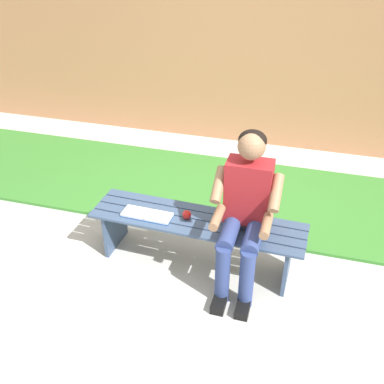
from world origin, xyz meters
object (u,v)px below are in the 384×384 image
at_px(bench_near, 197,230).
at_px(book_open, 147,215).
at_px(person_seated, 245,208).
at_px(apple, 187,215).

height_order(bench_near, book_open, book_open).
xyz_separation_m(person_seated, apple, (0.47, -0.09, -0.21)).
relative_size(bench_near, person_seated, 1.42).
xyz_separation_m(bench_near, book_open, (0.40, 0.06, 0.11)).
height_order(apple, book_open, apple).
bearing_deg(person_seated, apple, -10.88).
height_order(bench_near, apple, apple).
bearing_deg(apple, bench_near, -174.28).
bearing_deg(bench_near, person_seated, 165.69).
bearing_deg(book_open, apple, -168.19).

